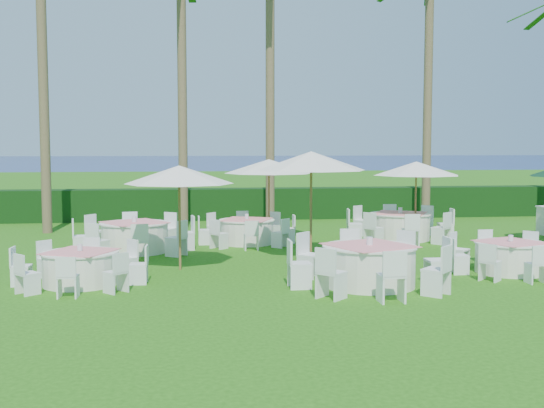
{
  "coord_description": "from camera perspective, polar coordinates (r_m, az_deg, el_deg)",
  "views": [
    {
      "loc": [
        -2.69,
        -14.35,
        2.9
      ],
      "look_at": [
        -0.35,
        3.8,
        1.3
      ],
      "focal_mm": 45.0,
      "sensor_mm": 36.0,
      "label": 1
    }
  ],
  "objects": [
    {
      "name": "hedge",
      "position": [
        26.59,
        -1.5,
        0.03
      ],
      "size": [
        34.0,
        1.0,
        1.2
      ],
      "primitive_type": "cube",
      "color": "black",
      "rests_on": "ground"
    },
    {
      "name": "banquet_table_b",
      "position": [
        14.17,
        8.15,
        -5.02
      ],
      "size": [
        3.37,
        3.37,
        1.02
      ],
      "color": "white",
      "rests_on": "ground"
    },
    {
      "name": "palm_b",
      "position": [
        24.1,
        -7.53,
        10.08
      ],
      "size": [
        4.25,
        4.37,
        9.19
      ],
      "color": "brown",
      "rests_on": "ground"
    },
    {
      "name": "ground",
      "position": [
        14.89,
        3.23,
        -6.25
      ],
      "size": [
        120.0,
        120.0,
        0.0
      ],
      "primitive_type": "plane",
      "color": "#1F580F",
      "rests_on": "ground"
    },
    {
      "name": "umbrella_b",
      "position": [
        17.06,
        3.3,
        3.62
      ],
      "size": [
        2.77,
        2.77,
        2.73
      ],
      "color": "brown",
      "rests_on": "ground"
    },
    {
      "name": "umbrella_c",
      "position": [
        20.7,
        -0.26,
        3.17
      ],
      "size": [
        2.72,
        2.72,
        2.46
      ],
      "color": "brown",
      "rests_on": "ground"
    },
    {
      "name": "banquet_table_c",
      "position": [
        16.39,
        19.3,
        -4.16
      ],
      "size": [
        2.79,
        2.79,
        0.86
      ],
      "color": "white",
      "rests_on": "ground"
    },
    {
      "name": "palm_d",
      "position": [
        26.26,
        12.93,
        9.83
      ],
      "size": [
        4.36,
        4.27,
        9.41
      ],
      "color": "brown",
      "rests_on": "ground"
    },
    {
      "name": "palm_c",
      "position": [
        24.79,
        -0.16,
        10.73
      ],
      "size": [
        4.11,
        4.4,
        9.82
      ],
      "color": "brown",
      "rests_on": "ground"
    },
    {
      "name": "umbrella_a",
      "position": [
        15.76,
        -7.78,
        2.44
      ],
      "size": [
        2.52,
        2.52,
        2.42
      ],
      "color": "brown",
      "rests_on": "ground"
    },
    {
      "name": "ocean",
      "position": [
        116.42,
        -6.02,
        3.54
      ],
      "size": [
        260.0,
        260.0,
        0.0
      ],
      "primitive_type": "plane",
      "color": "#070F46",
      "rests_on": "ground"
    },
    {
      "name": "banquet_table_d",
      "position": [
        18.78,
        -11.43,
        -2.66
      ],
      "size": [
        3.25,
        3.25,
        0.98
      ],
      "color": "white",
      "rests_on": "ground"
    },
    {
      "name": "banquet_table_e",
      "position": [
        19.99,
        -2.13,
        -2.25
      ],
      "size": [
        2.84,
        2.84,
        0.87
      ],
      "color": "white",
      "rests_on": "ground"
    },
    {
      "name": "palm_a",
      "position": [
        23.64,
        -18.66,
        11.98
      ],
      "size": [
        4.31,
        4.33,
        10.81
      ],
      "color": "brown",
      "rests_on": "ground"
    },
    {
      "name": "umbrella_d",
      "position": [
        20.98,
        11.98,
        2.93
      ],
      "size": [
        2.64,
        2.64,
        2.39
      ],
      "color": "brown",
      "rests_on": "ground"
    },
    {
      "name": "banquet_table_a",
      "position": [
        14.71,
        -15.74,
        -5.1
      ],
      "size": [
        2.77,
        2.77,
        0.85
      ],
      "color": "white",
      "rests_on": "ground"
    },
    {
      "name": "banquet_table_f",
      "position": [
        21.19,
        10.66,
        -1.78
      ],
      "size": [
        3.26,
        3.26,
        0.98
      ],
      "color": "white",
      "rests_on": "ground"
    }
  ]
}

